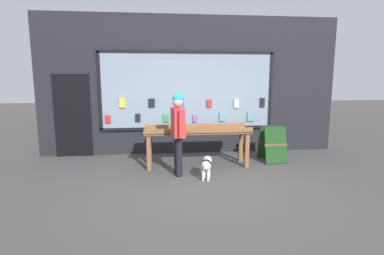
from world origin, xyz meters
TOP-DOWN VIEW (x-y plane):
  - ground_plane at (0.00, 0.00)m, footprint 40.00×40.00m
  - shopfront_facade at (-0.04, 2.39)m, footprint 7.85×0.29m
  - display_table_main at (0.00, 1.06)m, footprint 2.38×0.67m
  - person_browsing at (-0.48, 0.43)m, footprint 0.28×0.66m
  - small_dog at (0.07, 0.14)m, footprint 0.28×0.51m
  - sandwich_board_sign at (1.86, 1.26)m, footprint 0.60×0.63m

SIDE VIEW (x-z plane):
  - ground_plane at x=0.00m, z-range 0.00..0.00m
  - small_dog at x=0.07m, z-range 0.08..0.51m
  - sandwich_board_sign at x=1.86m, z-range 0.01..0.86m
  - display_table_main at x=0.00m, z-range 0.28..1.20m
  - person_browsing at x=-0.48m, z-range 0.15..1.85m
  - shopfront_facade at x=-0.04m, z-range -0.02..3.58m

